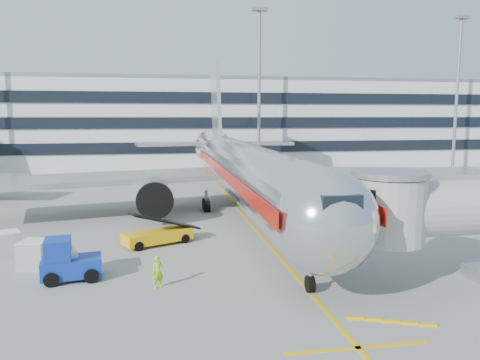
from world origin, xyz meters
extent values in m
plane|color=gray|center=(0.00, 0.00, 0.00)|extent=(180.00, 180.00, 0.00)
cube|color=#E3A60B|center=(0.00, 10.00, 0.01)|extent=(0.25, 70.00, 0.01)
cube|color=#E3A60B|center=(0.00, -14.00, 0.01)|extent=(6.00, 0.25, 0.01)
cylinder|color=silver|center=(0.00, 8.00, 4.20)|extent=(5.00, 36.00, 5.00)
sphere|color=silver|center=(0.00, -10.00, 4.20)|extent=(5.00, 5.00, 5.00)
cone|color=silver|center=(0.00, 31.00, 4.80)|extent=(5.00, 10.00, 5.00)
cube|color=black|center=(0.00, -11.50, 5.33)|extent=(1.80, 1.20, 0.90)
cube|color=#B7B7BC|center=(13.00, 13.50, 3.40)|extent=(24.95, 12.07, 0.50)
cube|color=#B7B7BC|center=(-13.00, 13.50, 3.40)|extent=(24.95, 12.07, 0.50)
cylinder|color=#99999E|center=(8.00, 10.00, 2.20)|extent=(3.00, 4.20, 3.00)
cylinder|color=#99999E|center=(-8.00, 10.00, 2.20)|extent=(3.00, 4.20, 3.00)
cylinder|color=black|center=(8.00, 8.00, 2.20)|extent=(3.10, 0.50, 3.10)
cylinder|color=black|center=(-8.00, 8.00, 2.20)|extent=(3.10, 0.50, 3.10)
cube|color=#B7B7BC|center=(0.00, 31.50, 9.20)|extent=(0.45, 9.39, 13.72)
cube|color=#B7B7BC|center=(5.50, 32.00, 5.40)|extent=(10.41, 4.94, 0.35)
cube|color=#B7B7BC|center=(-5.50, 32.00, 5.40)|extent=(10.41, 4.94, 0.35)
cylinder|color=gray|center=(0.00, -8.00, 0.90)|extent=(0.24, 0.24, 1.80)
cylinder|color=black|center=(0.00, -8.00, 0.45)|extent=(0.35, 0.90, 0.90)
cylinder|color=gray|center=(3.20, 14.00, 1.00)|extent=(0.30, 0.30, 2.00)
cylinder|color=gray|center=(-3.20, 14.00, 1.00)|extent=(0.30, 0.30, 2.00)
cube|color=#A6140B|center=(2.52, 8.00, 4.50)|extent=(0.06, 38.00, 0.90)
cube|color=#A6140B|center=(-2.52, 8.00, 4.50)|extent=(0.06, 38.00, 0.90)
cylinder|color=#A8A8A3|center=(4.20, -8.00, 4.20)|extent=(3.80, 3.80, 3.40)
cylinder|color=gray|center=(4.20, -8.00, 6.10)|extent=(4.00, 4.00, 0.30)
cube|color=black|center=(2.90, -8.00, 4.20)|extent=(1.40, 2.60, 2.60)
cylinder|color=black|center=(9.60, -8.00, 0.35)|extent=(0.35, 0.70, 0.70)
cube|color=silver|center=(0.00, 58.00, 7.50)|extent=(150.00, 24.00, 15.00)
cube|color=black|center=(0.00, 45.90, 4.00)|extent=(150.00, 0.30, 1.80)
cube|color=black|center=(0.00, 45.90, 8.00)|extent=(150.00, 0.30, 1.80)
cube|color=black|center=(0.00, 45.90, 12.00)|extent=(150.00, 0.30, 1.80)
cube|color=gray|center=(0.00, 58.00, 15.30)|extent=(150.00, 24.00, 0.60)
cylinder|color=gray|center=(8.00, 42.00, 12.50)|extent=(0.50, 0.50, 25.00)
cube|color=gray|center=(8.00, 42.00, 25.20)|extent=(2.40, 1.20, 0.50)
cylinder|color=gray|center=(42.00, 42.00, 12.50)|extent=(0.50, 0.50, 25.00)
cube|color=gray|center=(42.00, 42.00, 25.20)|extent=(2.40, 1.20, 0.50)
cube|color=#F0AE0A|center=(-7.82, 2.62, 0.61)|extent=(5.14, 3.64, 0.77)
cube|color=black|center=(-7.82, 2.62, 1.60)|extent=(5.13, 3.25, 1.69)
cylinder|color=black|center=(-9.74, 2.57, 0.33)|extent=(0.73, 0.56, 0.66)
cylinder|color=black|center=(-9.09, 1.17, 0.33)|extent=(0.73, 0.56, 0.66)
cylinder|color=black|center=(-6.54, 4.06, 0.33)|extent=(0.73, 0.56, 0.66)
cylinder|color=black|center=(-5.89, 2.66, 0.33)|extent=(0.73, 0.56, 0.66)
cube|color=#0D2C98|center=(-12.51, -3.91, 0.74)|extent=(3.41, 2.23, 1.03)
cube|color=#0D2C98|center=(-13.19, -4.00, 1.77)|extent=(1.58, 1.88, 1.25)
cube|color=black|center=(-13.19, -4.00, 2.17)|extent=(1.44, 1.64, 0.11)
cylinder|color=black|center=(-13.64, -3.20, 0.40)|extent=(0.84, 0.44, 0.80)
cylinder|color=black|center=(-13.42, -4.90, 0.40)|extent=(0.84, 0.44, 0.80)
cylinder|color=black|center=(-11.61, -2.93, 0.40)|extent=(0.84, 0.44, 0.80)
cylinder|color=black|center=(-11.38, -4.63, 0.40)|extent=(0.84, 0.44, 0.80)
cube|color=silver|center=(-17.49, 1.50, 0.79)|extent=(2.02, 2.02, 1.57)
cube|color=white|center=(-17.49, 1.50, 1.59)|extent=(2.02, 2.02, 0.06)
cube|color=silver|center=(-15.11, -1.40, 0.81)|extent=(1.86, 1.86, 1.63)
cube|color=white|center=(-15.11, -1.40, 1.65)|extent=(1.86, 1.86, 0.06)
cube|color=silver|center=(-13.08, -3.57, 0.79)|extent=(1.90, 1.90, 1.58)
cube|color=white|center=(-13.08, -3.57, 1.60)|extent=(1.90, 1.90, 0.06)
imported|color=#86DE17|center=(-7.77, -6.03, 0.87)|extent=(0.74, 0.62, 1.74)
camera|label=1|loc=(-7.56, -30.32, 9.08)|focal=35.00mm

